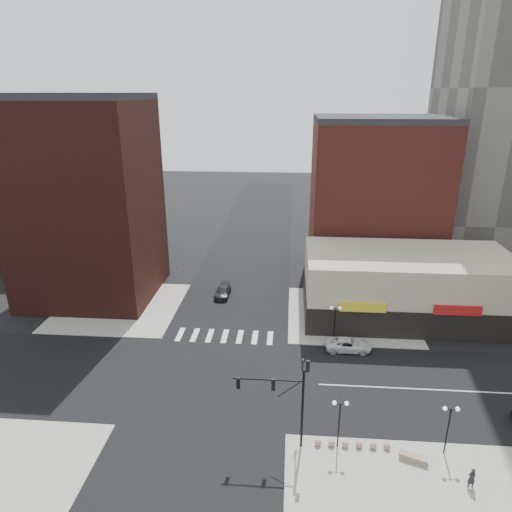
{
  "coord_description": "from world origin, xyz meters",
  "views": [
    {
      "loc": [
        6.95,
        -36.5,
        25.85
      ],
      "look_at": [
        3.71,
        4.61,
        11.0
      ],
      "focal_mm": 32.0,
      "sensor_mm": 36.0,
      "label": 1
    }
  ],
  "objects_px": {
    "street_lamp_se_a": "(340,412)",
    "pedestrian": "(472,478)",
    "street_lamp_ne": "(335,315)",
    "stone_bench": "(413,458)",
    "street_lamp_se_b": "(450,418)",
    "white_suv": "(348,345)",
    "traffic_signal": "(290,390)",
    "dark_sedan_north": "(223,292)"
  },
  "relations": [
    {
      "from": "street_lamp_se_a",
      "to": "street_lamp_se_b",
      "type": "bearing_deg",
      "value": 0.0
    },
    {
      "from": "traffic_signal",
      "to": "pedestrian",
      "type": "xyz_separation_m",
      "value": [
        12.57,
        -3.33,
        -4.05
      ]
    },
    {
      "from": "pedestrian",
      "to": "stone_bench",
      "type": "xyz_separation_m",
      "value": [
        -3.34,
        2.16,
        -0.54
      ]
    },
    {
      "from": "street_lamp_se_b",
      "to": "street_lamp_ne",
      "type": "bearing_deg",
      "value": 113.63
    },
    {
      "from": "street_lamp_ne",
      "to": "white_suv",
      "type": "relative_size",
      "value": 0.86
    },
    {
      "from": "street_lamp_se_a",
      "to": "dark_sedan_north",
      "type": "xyz_separation_m",
      "value": [
        -12.89,
        26.86,
        -2.64
      ]
    },
    {
      "from": "white_suv",
      "to": "stone_bench",
      "type": "height_order",
      "value": "white_suv"
    },
    {
      "from": "street_lamp_ne",
      "to": "stone_bench",
      "type": "height_order",
      "value": "street_lamp_ne"
    },
    {
      "from": "traffic_signal",
      "to": "street_lamp_se_a",
      "type": "distance_m",
      "value": 4.12
    },
    {
      "from": "dark_sedan_north",
      "to": "pedestrian",
      "type": "distance_m",
      "value": 37.04
    },
    {
      "from": "street_lamp_se_a",
      "to": "pedestrian",
      "type": "distance_m",
      "value": 9.65
    },
    {
      "from": "dark_sedan_north",
      "to": "white_suv",
      "type": "bearing_deg",
      "value": -38.13
    },
    {
      "from": "white_suv",
      "to": "street_lamp_ne",
      "type": "bearing_deg",
      "value": 39.48
    },
    {
      "from": "street_lamp_se_b",
      "to": "stone_bench",
      "type": "distance_m",
      "value": 3.99
    },
    {
      "from": "dark_sedan_north",
      "to": "stone_bench",
      "type": "bearing_deg",
      "value": -55.46
    },
    {
      "from": "street_lamp_se_a",
      "to": "dark_sedan_north",
      "type": "relative_size",
      "value": 0.93
    },
    {
      "from": "street_lamp_se_a",
      "to": "dark_sedan_north",
      "type": "distance_m",
      "value": 29.91
    },
    {
      "from": "street_lamp_se_b",
      "to": "stone_bench",
      "type": "xyz_separation_m",
      "value": [
        -2.54,
        -1.0,
        -2.91
      ]
    },
    {
      "from": "street_lamp_se_b",
      "to": "dark_sedan_north",
      "type": "bearing_deg",
      "value": 127.88
    },
    {
      "from": "traffic_signal",
      "to": "white_suv",
      "type": "height_order",
      "value": "traffic_signal"
    },
    {
      "from": "street_lamp_se_b",
      "to": "white_suv",
      "type": "bearing_deg",
      "value": 111.36
    },
    {
      "from": "white_suv",
      "to": "pedestrian",
      "type": "xyz_separation_m",
      "value": [
        6.42,
        -17.52,
        0.24
      ]
    },
    {
      "from": "street_lamp_se_b",
      "to": "dark_sedan_north",
      "type": "height_order",
      "value": "street_lamp_se_b"
    },
    {
      "from": "pedestrian",
      "to": "stone_bench",
      "type": "relative_size",
      "value": 0.74
    },
    {
      "from": "white_suv",
      "to": "traffic_signal",
      "type": "bearing_deg",
      "value": 155.88
    },
    {
      "from": "traffic_signal",
      "to": "street_lamp_ne",
      "type": "xyz_separation_m",
      "value": [
        4.76,
        15.83,
        -1.67
      ]
    },
    {
      "from": "white_suv",
      "to": "dark_sedan_north",
      "type": "distance_m",
      "value": 19.74
    },
    {
      "from": "street_lamp_ne",
      "to": "stone_bench",
      "type": "distance_m",
      "value": 17.82
    },
    {
      "from": "traffic_signal",
      "to": "pedestrian",
      "type": "distance_m",
      "value": 13.62
    },
    {
      "from": "street_lamp_se_a",
      "to": "pedestrian",
      "type": "relative_size",
      "value": 2.62
    },
    {
      "from": "street_lamp_se_a",
      "to": "pedestrian",
      "type": "bearing_deg",
      "value": -19.76
    },
    {
      "from": "traffic_signal",
      "to": "street_lamp_se_a",
      "type": "xyz_separation_m",
      "value": [
        3.76,
        -0.17,
        -1.67
      ]
    },
    {
      "from": "traffic_signal",
      "to": "dark_sedan_north",
      "type": "bearing_deg",
      "value": 108.88
    },
    {
      "from": "traffic_signal",
      "to": "white_suv",
      "type": "distance_m",
      "value": 16.05
    },
    {
      "from": "street_lamp_se_b",
      "to": "white_suv",
      "type": "height_order",
      "value": "street_lamp_se_b"
    },
    {
      "from": "street_lamp_se_a",
      "to": "stone_bench",
      "type": "relative_size",
      "value": 1.94
    },
    {
      "from": "stone_bench",
      "to": "street_lamp_se_a",
      "type": "bearing_deg",
      "value": -170.12
    },
    {
      "from": "traffic_signal",
      "to": "street_lamp_ne",
      "type": "relative_size",
      "value": 1.87
    },
    {
      "from": "street_lamp_se_a",
      "to": "white_suv",
      "type": "relative_size",
      "value": 0.86
    },
    {
      "from": "traffic_signal",
      "to": "street_lamp_ne",
      "type": "bearing_deg",
      "value": 73.25
    },
    {
      "from": "traffic_signal",
      "to": "street_lamp_se_a",
      "type": "bearing_deg",
      "value": -2.57
    },
    {
      "from": "street_lamp_ne",
      "to": "stone_bench",
      "type": "bearing_deg",
      "value": -75.29
    }
  ]
}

